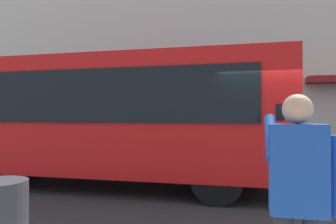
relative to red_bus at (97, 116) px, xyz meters
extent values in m
plane|color=#2B2B2D|center=(-4.30, 0.34, -1.68)|extent=(60.00, 60.00, 0.00)
cube|color=beige|center=(-4.30, -6.46, 4.32)|extent=(28.00, 0.80, 12.00)
cube|color=red|center=(-0.02, -0.01, 0.02)|extent=(9.00, 2.50, 2.60)
cube|color=black|center=(-0.02, 1.25, 0.42)|extent=(7.60, 0.06, 1.10)
cylinder|color=black|center=(2.98, -1.11, -1.18)|extent=(1.00, 0.28, 1.00)
cylinder|color=black|center=(-3.02, -1.11, -1.18)|extent=(1.00, 0.28, 1.00)
cylinder|color=black|center=(-3.02, 1.09, -1.18)|extent=(1.00, 0.28, 1.00)
cube|color=#1E4CAD|center=(-3.99, 4.85, -0.38)|extent=(0.40, 0.24, 0.66)
sphere|color=#D8A884|center=(-3.99, 4.85, 0.06)|extent=(0.22, 0.22, 0.22)
cylinder|color=#1E4CAD|center=(-3.81, 4.69, -0.16)|extent=(0.09, 0.48, 0.37)
cube|color=black|center=(-3.89, 4.55, 0.04)|extent=(0.07, 0.01, 0.14)
camera|label=1|loc=(-3.67, 7.46, 0.01)|focal=35.83mm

